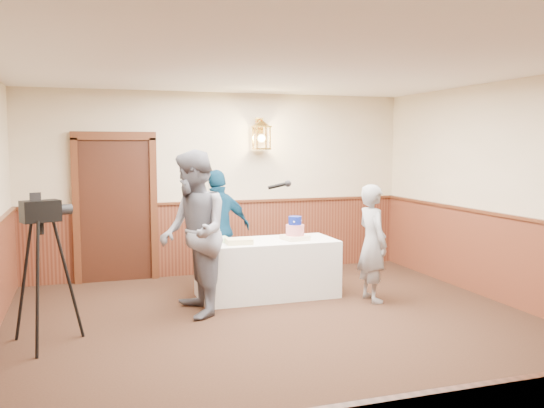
{
  "coord_description": "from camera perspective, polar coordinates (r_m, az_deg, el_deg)",
  "views": [
    {
      "loc": [
        -2.04,
        -5.21,
        1.99
      ],
      "look_at": [
        0.24,
        1.7,
        1.25
      ],
      "focal_mm": 38.0,
      "sensor_mm": 36.0,
      "label": 1
    }
  ],
  "objects": [
    {
      "name": "assistant_p",
      "position": [
        8.0,
        -5.34,
        -2.53
      ],
      "size": [
        1.05,
        0.64,
        1.66
      ],
      "primitive_type": "imported",
      "rotation": [
        0.0,
        0.0,
        3.39
      ],
      "color": "navy",
      "rests_on": "ground"
    },
    {
      "name": "room_shell",
      "position": [
        6.02,
        1.08,
        1.33
      ],
      "size": [
        6.02,
        7.02,
        2.81
      ],
      "color": "beige",
      "rests_on": "ground"
    },
    {
      "name": "ground",
      "position": [
        5.94,
        3.05,
        -13.78
      ],
      "size": [
        7.0,
        7.0,
        0.0
      ],
      "primitive_type": "plane",
      "color": "black",
      "rests_on": "ground"
    },
    {
      "name": "display_table",
      "position": [
        7.64,
        -0.47,
        -6.4
      ],
      "size": [
        1.8,
        0.8,
        0.75
      ],
      "primitive_type": "cube",
      "color": "white",
      "rests_on": "ground"
    },
    {
      "name": "tv_camera_rig",
      "position": [
        6.19,
        -21.7,
        -7.08
      ],
      "size": [
        0.57,
        0.53,
        1.46
      ],
      "rotation": [
        0.0,
        0.0,
        0.37
      ],
      "color": "black",
      "rests_on": "ground"
    },
    {
      "name": "baker",
      "position": [
        7.47,
        9.93,
        -3.83
      ],
      "size": [
        0.36,
        0.55,
        1.5
      ],
      "primitive_type": "imported",
      "rotation": [
        0.0,
        0.0,
        1.58
      ],
      "color": "gray",
      "rests_on": "ground"
    },
    {
      "name": "interviewer",
      "position": [
        6.75,
        -7.79,
        -2.91
      ],
      "size": [
        1.55,
        0.97,
        1.95
      ],
      "rotation": [
        0.0,
        0.0,
        -1.54
      ],
      "color": "slate",
      "rests_on": "ground"
    },
    {
      "name": "sheet_cake_yellow",
      "position": [
        7.31,
        -3.29,
        -3.71
      ],
      "size": [
        0.34,
        0.27,
        0.07
      ],
      "primitive_type": "cube",
      "rotation": [
        0.0,
        0.0,
        -0.05
      ],
      "color": "#D3C47E",
      "rests_on": "display_table"
    },
    {
      "name": "tiered_cake",
      "position": [
        7.6,
        2.29,
        -2.65
      ],
      "size": [
        0.35,
        0.35,
        0.31
      ],
      "rotation": [
        0.0,
        0.0,
        0.16
      ],
      "color": "beige",
      "rests_on": "display_table"
    },
    {
      "name": "sheet_cake_green",
      "position": [
        7.46,
        -5.42,
        -3.55
      ],
      "size": [
        0.28,
        0.23,
        0.06
      ],
      "primitive_type": "cube",
      "rotation": [
        0.0,
        0.0,
        0.05
      ],
      "color": "#B6EDA7",
      "rests_on": "display_table"
    }
  ]
}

